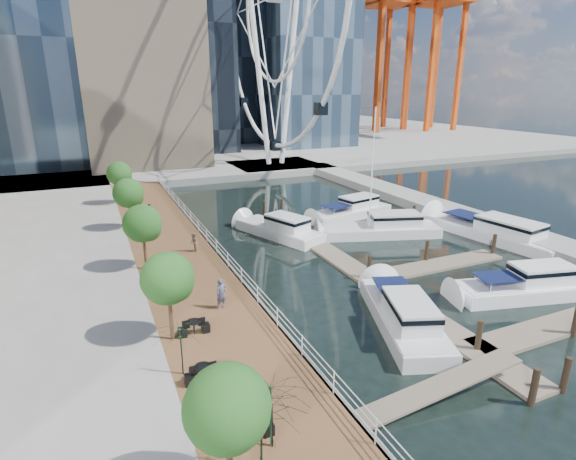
{
  "coord_description": "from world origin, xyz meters",
  "views": [
    {
      "loc": [
        -14.15,
        -16.51,
        13.08
      ],
      "look_at": [
        -1.31,
        12.39,
        3.0
      ],
      "focal_mm": 28.0,
      "sensor_mm": 36.0,
      "label": 1
    }
  ],
  "objects": [
    {
      "name": "floating_docks",
      "position": [
        7.97,
        9.98,
        0.49
      ],
      "size": [
        16.0,
        34.0,
        2.6
      ],
      "color": "#6D6051",
      "rests_on": "ground"
    },
    {
      "name": "cafe_seating",
      "position": [
        -10.26,
        -3.52,
        2.28
      ],
      "size": [
        5.02,
        9.12,
        2.68
      ],
      "color": "black",
      "rests_on": "ground"
    },
    {
      "name": "port_cranes",
      "position": [
        67.67,
        95.67,
        20.0
      ],
      "size": [
        40.0,
        52.0,
        38.0
      ],
      "color": "#D84C14",
      "rests_on": "ground"
    },
    {
      "name": "breakwater",
      "position": [
        20.0,
        20.0,
        0.5
      ],
      "size": [
        4.0,
        60.0,
        1.0
      ],
      "primitive_type": "cube",
      "color": "gray",
      "rests_on": "ground"
    },
    {
      "name": "street_trees",
      "position": [
        -11.4,
        14.0,
        4.29
      ],
      "size": [
        2.6,
        42.6,
        4.6
      ],
      "color": "#3F2B1C",
      "rests_on": "ground"
    },
    {
      "name": "pier",
      "position": [
        14.0,
        52.0,
        0.5
      ],
      "size": [
        14.0,
        12.0,
        1.0
      ],
      "primitive_type": "cube",
      "color": "gray",
      "rests_on": "ground"
    },
    {
      "name": "pedestrian_far",
      "position": [
        -9.42,
        26.7,
        1.75
      ],
      "size": [
        0.91,
        0.85,
        1.51
      ],
      "primitive_type": "imported",
      "rotation": [
        0.0,
        0.0,
        2.43
      ],
      "color": "#2D3239",
      "rests_on": "boardwalk"
    },
    {
      "name": "pedestrian_mid",
      "position": [
        -7.6,
        16.0,
        1.75
      ],
      "size": [
        0.57,
        0.73,
        1.5
      ],
      "primitive_type": "imported",
      "rotation": [
        0.0,
        0.0,
        -1.57
      ],
      "color": "#7C6B56",
      "rests_on": "boardwalk"
    },
    {
      "name": "boardwalk",
      "position": [
        -9.0,
        15.0,
        0.5
      ],
      "size": [
        6.0,
        60.0,
        1.0
      ],
      "primitive_type": "cube",
      "color": "brown",
      "rests_on": "ground"
    },
    {
      "name": "yacht_foreground",
      "position": [
        10.81,
        1.61,
        0.0
      ],
      "size": [
        10.43,
        5.05,
        2.15
      ],
      "primitive_type": null,
      "rotation": [
        0.0,
        0.0,
        1.33
      ],
      "color": "white",
      "rests_on": "ground"
    },
    {
      "name": "moored_yachts",
      "position": [
        9.64,
        13.77,
        0.0
      ],
      "size": [
        23.42,
        34.48,
        11.5
      ],
      "color": "silver",
      "rests_on": "ground"
    },
    {
      "name": "ground",
      "position": [
        0.0,
        0.0,
        0.0
      ],
      "size": [
        520.0,
        520.0,
        0.0
      ],
      "primitive_type": "plane",
      "color": "black",
      "rests_on": "ground"
    },
    {
      "name": "railing",
      "position": [
        -6.1,
        15.0,
        1.52
      ],
      "size": [
        0.1,
        60.0,
        1.05
      ],
      "primitive_type": null,
      "color": "white",
      "rests_on": "boardwalk"
    },
    {
      "name": "seawall",
      "position": [
        -6.0,
        15.0,
        0.5
      ],
      "size": [
        0.25,
        60.0,
        1.0
      ],
      "primitive_type": "cube",
      "color": "#595954",
      "rests_on": "ground"
    },
    {
      "name": "land_far",
      "position": [
        0.0,
        102.0,
        0.5
      ],
      "size": [
        200.0,
        114.0,
        1.0
      ],
      "primitive_type": "cube",
      "color": "gray",
      "rests_on": "ground"
    },
    {
      "name": "pedestrian_near",
      "position": [
        -8.22,
        6.17,
        1.91
      ],
      "size": [
        0.76,
        0.61,
        1.82
      ],
      "primitive_type": "imported",
      "rotation": [
        0.0,
        0.0,
        0.3
      ],
      "color": "#53556F",
      "rests_on": "boardwalk"
    },
    {
      "name": "cafe_tables",
      "position": [
        -10.4,
        -2.0,
        1.37
      ],
      "size": [
        2.5,
        13.7,
        0.74
      ],
      "color": "black",
      "rests_on": "ground"
    }
  ]
}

